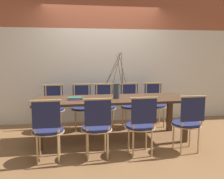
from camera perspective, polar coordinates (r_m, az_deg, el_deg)
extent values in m
plane|color=brown|center=(4.46, 0.00, -11.29)|extent=(16.00, 16.00, 0.00)
cube|color=beige|center=(5.51, -2.18, 3.16)|extent=(12.00, 0.06, 2.02)
cube|color=#9E5138|center=(5.60, -2.27, 19.69)|extent=(12.00, 0.06, 1.18)
cube|color=#422B1C|center=(4.28, 0.00, -2.25)|extent=(2.58, 0.86, 0.04)
cube|color=#422B1C|center=(4.02, -16.32, -8.61)|extent=(0.09, 0.09, 0.69)
cube|color=#422B1C|center=(4.41, 16.25, -7.15)|extent=(0.09, 0.09, 0.69)
cube|color=#422B1C|center=(4.65, -15.36, -6.34)|extent=(0.09, 0.09, 0.69)
cube|color=#422B1C|center=(4.99, 13.01, -5.29)|extent=(0.09, 0.09, 0.69)
cylinder|color=#1E234C|center=(3.63, -14.38, -8.98)|extent=(0.43, 0.43, 0.04)
cylinder|color=tan|center=(3.64, -14.37, -9.33)|extent=(0.45, 0.45, 0.01)
cylinder|color=tan|center=(3.85, -16.18, -11.58)|extent=(0.03, 0.03, 0.41)
cylinder|color=tan|center=(3.82, -11.97, -11.55)|extent=(0.03, 0.03, 0.41)
cylinder|color=tan|center=(3.59, -16.71, -13.04)|extent=(0.03, 0.03, 0.41)
cylinder|color=tan|center=(3.56, -12.17, -13.03)|extent=(0.03, 0.03, 0.41)
cylinder|color=tan|center=(3.41, -17.29, -6.03)|extent=(0.03, 0.03, 0.44)
cylinder|color=tan|center=(3.39, -12.25, -5.96)|extent=(0.03, 0.03, 0.44)
cube|color=#1E234C|center=(3.39, -14.80, -5.66)|extent=(0.36, 0.02, 0.35)
cube|color=tan|center=(3.35, -14.91, -2.57)|extent=(0.40, 0.03, 0.03)
cylinder|color=#1E234C|center=(3.64, -3.54, -8.73)|extent=(0.43, 0.43, 0.04)
cylinder|color=tan|center=(3.64, -3.53, -9.08)|extent=(0.45, 0.45, 0.01)
cylinder|color=tan|center=(3.83, -5.83, -11.41)|extent=(0.03, 0.03, 0.41)
cylinder|color=tan|center=(3.85, -1.63, -11.24)|extent=(0.03, 0.03, 0.41)
cylinder|color=tan|center=(3.57, -5.55, -12.88)|extent=(0.03, 0.03, 0.41)
cylinder|color=tan|center=(3.59, -1.02, -12.68)|extent=(0.03, 0.03, 0.41)
cylinder|color=tan|center=(3.39, -5.78, -5.82)|extent=(0.03, 0.03, 0.44)
cylinder|color=tan|center=(3.42, -0.76, -5.65)|extent=(0.03, 0.03, 0.44)
cube|color=#1E234C|center=(3.39, -3.25, -5.39)|extent=(0.36, 0.02, 0.35)
cube|color=tan|center=(3.36, -3.28, -2.31)|extent=(0.40, 0.03, 0.03)
cylinder|color=#1E234C|center=(3.75, 6.45, -8.23)|extent=(0.43, 0.43, 0.04)
cylinder|color=tan|center=(3.76, 6.44, -8.57)|extent=(0.45, 0.45, 0.01)
cylinder|color=tan|center=(3.91, 3.85, -10.93)|extent=(0.03, 0.03, 0.41)
cylinder|color=tan|center=(3.98, 7.80, -10.65)|extent=(0.03, 0.03, 0.41)
cylinder|color=tan|center=(3.66, 4.86, -12.31)|extent=(0.03, 0.03, 0.41)
cylinder|color=tan|center=(3.74, 9.08, -11.96)|extent=(0.03, 0.03, 0.41)
cylinder|color=tan|center=(3.49, 4.95, -5.41)|extent=(0.03, 0.03, 0.44)
cylinder|color=tan|center=(3.57, 9.62, -5.17)|extent=(0.03, 0.03, 0.44)
cube|color=#1E234C|center=(3.51, 7.34, -4.96)|extent=(0.36, 0.02, 0.35)
cube|color=tan|center=(3.48, 7.37, -1.98)|extent=(0.40, 0.03, 0.03)
cylinder|color=#1E234C|center=(4.01, 16.60, -7.47)|extent=(0.43, 0.43, 0.04)
cylinder|color=tan|center=(4.01, 16.59, -7.79)|extent=(0.45, 0.45, 0.01)
cylinder|color=tan|center=(4.14, 13.87, -10.11)|extent=(0.03, 0.03, 0.41)
cylinder|color=tan|center=(4.25, 17.36, -9.75)|extent=(0.03, 0.03, 0.41)
cylinder|color=tan|center=(3.90, 15.51, -11.31)|extent=(0.03, 0.03, 0.41)
cylinder|color=tan|center=(4.02, 19.16, -10.87)|extent=(0.03, 0.03, 0.41)
cylinder|color=tan|center=(3.73, 15.90, -4.80)|extent=(0.03, 0.03, 0.44)
cylinder|color=tan|center=(3.86, 19.92, -4.53)|extent=(0.03, 0.03, 0.44)
cube|color=#1E234C|center=(3.79, 17.99, -4.36)|extent=(0.36, 0.02, 0.35)
cube|color=tan|center=(3.76, 18.08, -1.59)|extent=(0.40, 0.03, 0.03)
cylinder|color=#1E234C|center=(4.97, -13.26, -4.36)|extent=(0.43, 0.43, 0.04)
cylinder|color=tan|center=(4.98, -13.25, -4.63)|extent=(0.45, 0.45, 0.01)
cylinder|color=tan|center=(4.88, -11.65, -7.24)|extent=(0.03, 0.03, 0.41)
cylinder|color=tan|center=(4.90, -14.91, -7.28)|extent=(0.03, 0.03, 0.41)
cylinder|color=tan|center=(5.15, -11.53, -6.43)|extent=(0.03, 0.03, 0.41)
cylinder|color=tan|center=(5.17, -14.62, -6.48)|extent=(0.03, 0.03, 0.41)
cylinder|color=tan|center=(5.10, -11.54, -1.27)|extent=(0.03, 0.03, 0.44)
cylinder|color=tan|center=(5.12, -14.88, -1.34)|extent=(0.03, 0.03, 0.44)
cube|color=#1E234C|center=(5.11, -13.22, -1.06)|extent=(0.36, 0.02, 0.35)
cube|color=tan|center=(5.08, -13.28, 0.99)|extent=(0.40, 0.03, 0.03)
cylinder|color=#1E234C|center=(4.97, -6.80, -4.22)|extent=(0.43, 0.43, 0.04)
cylinder|color=tan|center=(4.97, -6.80, -4.49)|extent=(0.45, 0.45, 0.01)
cylinder|color=tan|center=(4.89, -5.05, -7.08)|extent=(0.03, 0.03, 0.41)
cylinder|color=tan|center=(4.88, -8.32, -7.17)|extent=(0.03, 0.03, 0.41)
cylinder|color=tan|center=(5.16, -5.29, -6.28)|extent=(0.03, 0.03, 0.41)
cylinder|color=tan|center=(5.15, -8.39, -6.37)|extent=(0.03, 0.03, 0.41)
cylinder|color=tan|center=(5.11, -5.27, -1.13)|extent=(0.03, 0.03, 0.44)
cylinder|color=tan|center=(5.10, -8.62, -1.21)|extent=(0.03, 0.03, 0.44)
cube|color=#1E234C|center=(5.10, -6.95, -0.92)|extent=(0.36, 0.02, 0.35)
cube|color=tan|center=(5.07, -6.98, 1.14)|extent=(0.40, 0.03, 0.03)
cylinder|color=#1E234C|center=(5.00, -1.60, -4.07)|extent=(0.43, 0.43, 0.04)
cylinder|color=tan|center=(5.01, -1.60, -4.34)|extent=(0.45, 0.45, 0.01)
cylinder|color=tan|center=(4.94, 0.24, -6.88)|extent=(0.03, 0.03, 0.41)
cylinder|color=tan|center=(4.91, -2.98, -7.01)|extent=(0.03, 0.03, 0.41)
cylinder|color=tan|center=(5.21, -0.28, -6.11)|extent=(0.03, 0.03, 0.41)
cylinder|color=tan|center=(5.17, -3.33, -6.22)|extent=(0.03, 0.03, 0.41)
cylinder|color=tan|center=(5.16, -0.24, -1.01)|extent=(0.03, 0.03, 0.44)
cylinder|color=tan|center=(5.12, -3.54, -1.09)|extent=(0.03, 0.03, 0.44)
cube|color=#1E234C|center=(5.14, -1.89, -0.79)|extent=(0.36, 0.02, 0.35)
cube|color=tan|center=(5.11, -1.89, 1.24)|extent=(0.40, 0.03, 0.03)
cylinder|color=#1E234C|center=(5.10, 4.38, -3.86)|extent=(0.43, 0.43, 0.04)
cylinder|color=tan|center=(5.11, 4.38, -4.12)|extent=(0.45, 0.45, 0.01)
cylinder|color=tan|center=(5.06, 6.27, -6.59)|extent=(0.03, 0.03, 0.41)
cylinder|color=tan|center=(4.99, 3.18, -6.75)|extent=(0.03, 0.03, 0.41)
cylinder|color=tan|center=(5.32, 5.46, -5.85)|extent=(0.03, 0.03, 0.41)
cylinder|color=tan|center=(5.25, 2.52, -5.99)|extent=(0.03, 0.03, 0.41)
cylinder|color=tan|center=(5.27, 5.52, -0.85)|extent=(0.03, 0.03, 0.44)
cylinder|color=tan|center=(5.20, 2.34, -0.94)|extent=(0.03, 0.03, 0.44)
cube|color=#1E234C|center=(5.24, 3.93, -0.65)|extent=(0.36, 0.02, 0.35)
cube|color=tan|center=(5.21, 3.96, 1.35)|extent=(0.40, 0.03, 0.03)
cylinder|color=#1E234C|center=(5.25, 9.90, -3.62)|extent=(0.43, 0.43, 0.04)
cylinder|color=tan|center=(5.25, 9.90, -3.87)|extent=(0.45, 0.45, 0.01)
cylinder|color=tan|center=(5.22, 11.80, -6.25)|extent=(0.03, 0.03, 0.41)
cylinder|color=tan|center=(5.13, 8.89, -6.44)|extent=(0.03, 0.03, 0.41)
cylinder|color=tan|center=(5.47, 10.75, -5.57)|extent=(0.03, 0.03, 0.41)
cylinder|color=tan|center=(5.38, 7.96, -5.72)|extent=(0.03, 0.03, 0.41)
cylinder|color=tan|center=(5.43, 10.82, -0.70)|extent=(0.03, 0.03, 0.44)
cylinder|color=tan|center=(5.33, 7.81, -0.79)|extent=(0.03, 0.03, 0.44)
cube|color=#1E234C|center=(5.38, 9.32, -0.51)|extent=(0.36, 0.02, 0.35)
cube|color=tan|center=(5.35, 9.38, 1.44)|extent=(0.40, 0.03, 0.03)
cylinder|color=#33383D|center=(4.25, 1.03, -0.33)|extent=(0.11, 0.11, 0.25)
cylinder|color=brown|center=(4.20, 2.32, 4.89)|extent=(0.07, 0.19, 0.53)
cylinder|color=brown|center=(4.21, 2.29, 3.86)|extent=(0.05, 0.19, 0.37)
cylinder|color=brown|center=(4.33, 0.28, 4.94)|extent=(0.26, 0.08, 0.52)
cylinder|color=brown|center=(4.15, 2.39, 4.81)|extent=(0.17, 0.18, 0.52)
cylinder|color=brown|center=(4.28, 1.10, 4.98)|extent=(0.13, 0.04, 0.53)
cylinder|color=brown|center=(4.17, 1.66, 4.63)|extent=(0.11, 0.08, 0.49)
cylinder|color=brown|center=(4.33, 0.27, 4.31)|extent=(0.25, 0.08, 0.42)
cube|color=#842D8C|center=(4.20, -8.52, -2.14)|extent=(0.21, 0.19, 0.02)
cube|color=#1E6B4C|center=(4.20, -8.34, -1.88)|extent=(0.24, 0.16, 0.02)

